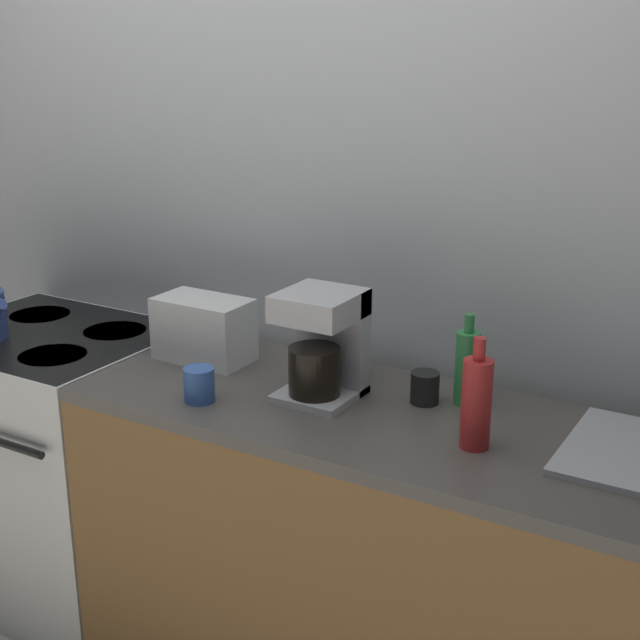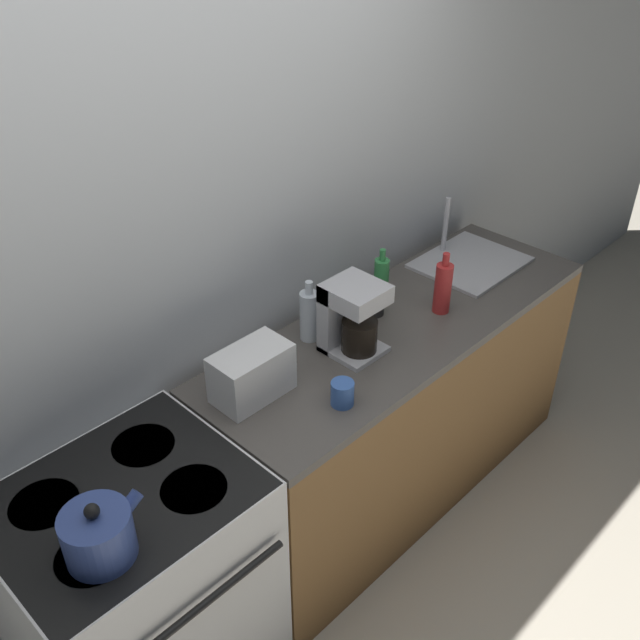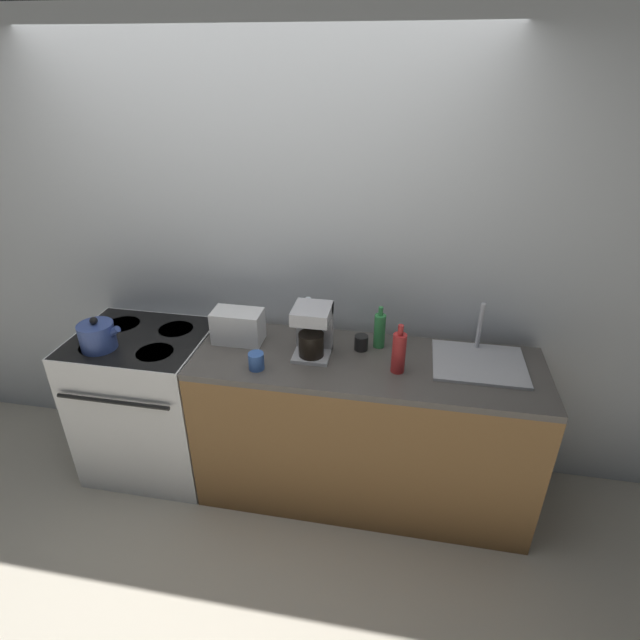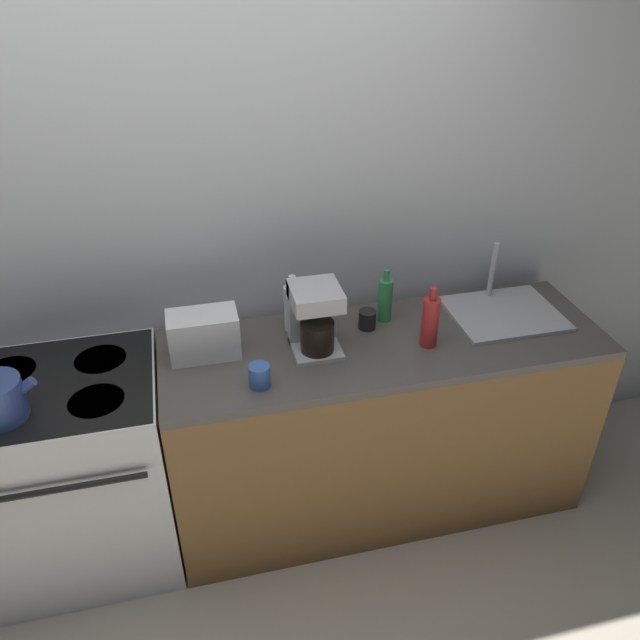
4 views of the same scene
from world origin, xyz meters
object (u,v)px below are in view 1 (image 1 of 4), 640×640
(stove, at_px, (59,461))
(coffee_maker, at_px, (323,341))
(bottle_green, at_px, (467,367))
(cup_blue, at_px, (199,385))
(bottle_clear, at_px, (335,337))
(toaster, at_px, (204,329))
(bottle_red, at_px, (476,402))
(cup_black, at_px, (425,388))

(stove, height_order, coffee_maker, coffee_maker)
(bottle_green, relative_size, cup_blue, 2.66)
(coffee_maker, height_order, bottle_clear, coffee_maker)
(toaster, distance_m, bottle_green, 0.79)
(toaster, height_order, bottle_red, bottle_red)
(bottle_green, height_order, cup_blue, bottle_green)
(cup_black, bearing_deg, bottle_green, 28.11)
(stove, distance_m, cup_blue, 0.93)
(bottle_clear, relative_size, cup_black, 3.06)
(bottle_clear, bearing_deg, cup_black, -12.71)
(toaster, relative_size, cup_black, 3.33)
(coffee_maker, xyz_separation_m, bottle_clear, (-0.06, 0.16, -0.04))
(cup_blue, bearing_deg, bottle_green, 29.40)
(stove, relative_size, toaster, 3.38)
(stove, distance_m, bottle_red, 1.59)
(stove, distance_m, bottle_green, 1.49)
(bottle_clear, xyz_separation_m, bottle_green, (0.40, -0.02, -0.00))
(bottle_green, bearing_deg, cup_blue, -150.60)
(toaster, relative_size, bottle_green, 1.14)
(bottle_clear, relative_size, bottle_green, 1.05)
(coffee_maker, bearing_deg, cup_black, 19.79)
(coffee_maker, relative_size, bottle_clear, 1.14)
(bottle_clear, bearing_deg, bottle_red, -25.84)
(stove, bearing_deg, coffee_maker, 0.72)
(bottle_red, bearing_deg, bottle_clear, 154.16)
(bottle_red, distance_m, cup_blue, 0.73)
(cup_black, bearing_deg, bottle_clear, 167.29)
(stove, height_order, bottle_clear, bottle_clear)
(bottle_clear, distance_m, cup_black, 0.32)
(toaster, distance_m, coffee_maker, 0.45)
(stove, distance_m, coffee_maker, 1.19)
(coffee_maker, distance_m, bottle_clear, 0.18)
(bottle_clear, bearing_deg, toaster, -165.03)
(bottle_red, bearing_deg, coffee_maker, 168.94)
(cup_black, bearing_deg, toaster, -177.32)
(coffee_maker, relative_size, bottle_green, 1.19)
(toaster, xyz_separation_m, cup_blue, (0.18, -0.26, -0.05))
(toaster, bearing_deg, cup_blue, -54.81)
(coffee_maker, relative_size, cup_black, 3.48)
(bottle_red, bearing_deg, cup_black, 138.95)
(stove, bearing_deg, bottle_clear, 10.14)
(bottle_clear, height_order, bottle_green, bottle_clear)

